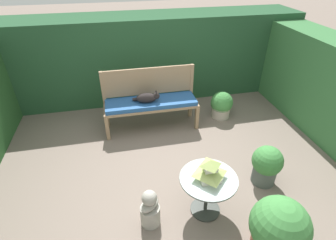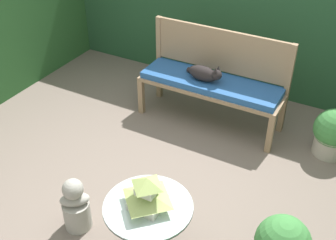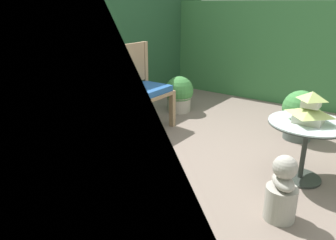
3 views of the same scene
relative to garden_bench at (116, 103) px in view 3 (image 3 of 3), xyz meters
The scene contains 11 objects.
ground 1.34m from the garden_bench, 85.64° to the right, with size 30.00×30.00×0.00m, color #75665B.
foliage_hedge_back 1.43m from the garden_bench, 86.06° to the left, with size 6.40×0.99×1.67m, color #234C2D.
foliage_hedge_right 3.12m from the garden_bench, 18.40° to the right, with size 0.70×3.74×1.55m, color #38703D.
garden_bench is the anchor object (origin of this frame).
bench_backrest 0.36m from the garden_bench, 90.00° to the left, with size 1.62×0.06×1.05m.
cat 0.18m from the garden_bench, 144.29° to the right, with size 0.45×0.22×0.21m.
patio_table 1.98m from the garden_bench, 79.52° to the right, with size 0.67×0.67×0.55m.
pagoda_birdhouse 1.99m from the garden_bench, 79.52° to the right, with size 0.31×0.31×0.27m.
garden_bust 2.02m from the garden_bench, 99.50° to the right, with size 0.28×0.26×0.51m.
potted_plant_hedge_corner 1.37m from the garden_bench, ahead, with size 0.41×0.41×0.52m.
potted_plant_bench_left 2.10m from the garden_bench, 51.71° to the right, with size 0.41×0.41×0.58m.
Camera 3 is at (-2.57, -1.27, 1.52)m, focal length 35.00 mm.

